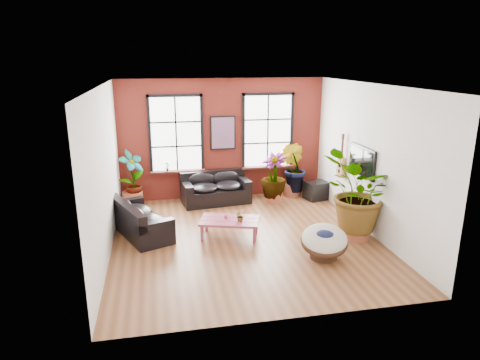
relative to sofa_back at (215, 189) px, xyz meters
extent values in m
cube|color=brown|center=(0.31, -2.74, -0.41)|extent=(6.00, 6.50, 0.02)
cube|color=white|center=(0.31, -2.74, 3.11)|extent=(6.00, 6.50, 0.02)
cube|color=maroon|center=(0.31, 0.52, 1.35)|extent=(6.00, 0.02, 3.50)
cube|color=silver|center=(0.31, -6.00, 1.35)|extent=(6.00, 0.02, 3.50)
cube|color=silver|center=(-2.70, -2.74, 1.35)|extent=(0.02, 6.50, 3.50)
cube|color=silver|center=(3.32, -2.74, 1.35)|extent=(0.02, 6.50, 3.50)
cube|color=white|center=(-1.04, 0.46, 1.55)|extent=(1.40, 0.02, 2.10)
cube|color=#39120F|center=(-1.04, 0.39, 0.47)|extent=(1.60, 0.22, 0.06)
cube|color=white|center=(1.66, 0.46, 1.55)|extent=(1.40, 0.02, 2.10)
cube|color=#39120F|center=(1.66, 0.39, 0.47)|extent=(1.60, 0.22, 0.06)
cube|color=black|center=(0.01, -0.06, -0.18)|extent=(2.02, 1.16, 0.44)
cube|color=black|center=(-0.04, 0.29, 0.26)|extent=(1.93, 0.46, 0.45)
cube|color=black|center=(-0.83, -0.16, 0.15)|extent=(0.34, 0.95, 0.23)
cube|color=black|center=(0.85, 0.05, 0.15)|extent=(0.34, 0.95, 0.23)
ellipsoid|color=black|center=(-0.35, -0.15, 0.10)|extent=(0.89, 0.88, 0.25)
ellipsoid|color=black|center=(-0.38, 0.11, 0.26)|extent=(0.83, 0.35, 0.43)
ellipsoid|color=black|center=(0.38, -0.06, 0.10)|extent=(0.89, 0.88, 0.25)
ellipsoid|color=black|center=(0.34, 0.20, 0.26)|extent=(0.83, 0.35, 0.43)
cube|color=black|center=(-2.06, -1.98, -0.20)|extent=(1.58, 2.20, 0.40)
cube|color=black|center=(-2.36, -2.11, 0.20)|extent=(0.98, 1.95, 0.41)
cube|color=black|center=(-1.70, -2.82, 0.10)|extent=(0.86, 0.52, 0.21)
cube|color=black|center=(-2.42, -1.14, 0.10)|extent=(0.86, 0.52, 0.21)
ellipsoid|color=black|center=(-1.86, -2.34, 0.06)|extent=(1.00, 1.10, 0.23)
ellipsoid|color=black|center=(-2.09, -2.43, 0.20)|extent=(0.56, 0.91, 0.39)
ellipsoid|color=black|center=(-2.17, -1.59, 0.06)|extent=(1.00, 1.10, 0.23)
ellipsoid|color=black|center=(-2.40, -1.69, 0.20)|extent=(0.56, 0.91, 0.39)
cube|color=#893147|center=(-0.02, -2.58, 0.01)|extent=(1.52, 1.13, 0.06)
cube|color=#39120F|center=(-0.05, -2.70, 0.04)|extent=(1.30, 0.40, 0.00)
cube|color=#39120F|center=(0.02, -2.45, 0.04)|extent=(1.30, 0.40, 0.00)
cube|color=#893147|center=(-0.68, -2.70, -0.21)|extent=(0.08, 0.08, 0.38)
cube|color=#893147|center=(0.47, -3.05, -0.21)|extent=(0.08, 0.08, 0.38)
cube|color=#893147|center=(-0.50, -2.11, -0.21)|extent=(0.08, 0.08, 0.38)
cube|color=#893147|center=(0.65, -2.46, -0.21)|extent=(0.08, 0.08, 0.38)
cylinder|color=#CF3364|center=(-0.09, -2.50, 0.08)|extent=(0.10, 0.10, 0.09)
cylinder|color=#3A2314|center=(1.73, -4.03, -0.29)|extent=(0.72, 0.72, 0.23)
torus|color=#3A2314|center=(1.73, -4.03, -0.02)|extent=(1.25, 1.25, 0.45)
ellipsoid|color=beige|center=(1.73, -4.03, 0.04)|extent=(1.22, 1.26, 0.61)
ellipsoid|color=#121839|center=(1.72, -4.08, 0.15)|extent=(0.46, 0.41, 0.17)
cube|color=black|center=(0.31, 0.45, 1.55)|extent=(0.74, 0.04, 0.98)
cube|color=#0C7F8C|center=(0.31, 0.42, 1.55)|extent=(0.66, 0.02, 0.90)
cube|color=black|center=(3.26, -2.44, 1.25)|extent=(0.06, 1.25, 0.72)
cube|color=black|center=(3.23, -2.44, 1.25)|extent=(0.01, 1.15, 0.62)
cylinder|color=#B27F4C|center=(3.21, -1.39, 0.73)|extent=(0.09, 0.38, 0.38)
cylinder|color=#B27F4C|center=(3.21, -1.39, 0.98)|extent=(0.09, 0.30, 0.30)
cylinder|color=black|center=(3.21, -1.39, 0.73)|extent=(0.09, 0.11, 0.11)
cube|color=#39120F|center=(3.21, -1.39, 1.35)|extent=(0.04, 0.05, 0.55)
cube|color=#39120F|center=(3.21, -1.39, 1.67)|extent=(0.06, 0.06, 0.14)
cube|color=black|center=(2.98, -0.31, -0.13)|extent=(0.75, 0.67, 0.53)
cylinder|color=#A34E35|center=(-2.35, 0.12, -0.19)|extent=(0.75, 0.75, 0.42)
cylinder|color=#A34E35|center=(2.39, 0.17, -0.21)|extent=(0.67, 0.67, 0.38)
cylinder|color=#A34E35|center=(2.87, -3.24, -0.20)|extent=(0.69, 0.69, 0.40)
cylinder|color=#A34E35|center=(1.69, -0.29, -0.22)|extent=(0.55, 0.55, 0.36)
imported|color=#245316|center=(-2.31, 0.09, 0.48)|extent=(0.92, 0.90, 1.46)
imported|color=#245316|center=(2.39, 0.16, 0.47)|extent=(0.99, 1.02, 1.44)
imported|color=#245316|center=(2.85, -3.22, 0.70)|extent=(2.23, 2.23, 1.88)
imported|color=#245316|center=(1.67, -0.28, 0.39)|extent=(1.03, 1.03, 1.31)
imported|color=#245316|center=(0.21, -2.71, 0.17)|extent=(0.29, 0.28, 0.26)
imported|color=#245316|center=(-1.34, 0.39, 0.64)|extent=(0.17, 0.17, 0.27)
imported|color=#245316|center=(2.01, 0.39, 0.64)|extent=(0.19, 0.19, 0.27)
camera|label=1|loc=(-1.57, -11.74, 3.67)|focal=32.00mm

